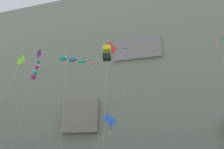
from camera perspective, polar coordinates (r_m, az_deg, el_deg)
cliff_face at (r=76.10m, az=8.40°, el=0.38°), size 180.00×25.29×62.12m
kite_diamond_upper_right at (r=23.12m, az=-0.83°, el=-12.99°), size 1.87×5.78×7.04m
kite_diamond_upper_left at (r=31.47m, az=-0.32°, el=6.97°), size 1.71×5.49×19.13m
kite_box_mid_right at (r=26.08m, az=-1.45°, el=5.99°), size 1.33×4.27×15.59m
kite_delta_near_cliff at (r=57.00m, az=3.65°, el=5.78°), size 1.53×3.78×30.38m
kite_windsock_far_left at (r=36.90m, az=-20.66°, el=0.50°), size 5.53×6.09×16.21m
kite_diamond_low_left at (r=53.58m, az=-19.77°, el=5.15°), size 3.09×5.99×27.40m
kite_windsock_low_right at (r=33.80m, az=-11.15°, el=4.07°), size 5.86×5.36×17.73m
kite_diamond_mid_left at (r=29.03m, az=-24.61°, el=2.25°), size 3.48×2.78×14.83m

